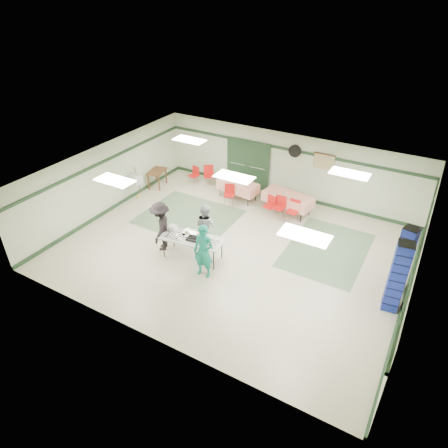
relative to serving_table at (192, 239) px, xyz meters
The scene contains 42 objects.
floor 1.60m from the serving_table, 50.73° to the left, with size 11.00×11.00×0.00m, color beige.
ceiling 2.44m from the serving_table, 50.73° to the left, with size 11.00×11.00×0.00m, color silver.
wall_back 5.71m from the serving_table, 80.86° to the left, with size 11.00×11.00×0.00m, color beige.
wall_front 3.57m from the serving_table, 75.13° to the right, with size 11.00×11.00×0.00m, color beige.
wall_left 4.77m from the serving_table, 166.51° to the left, with size 9.00×9.00×0.00m, color beige.
wall_right 6.53m from the serving_table, ahead, with size 9.00×9.00×0.00m, color beige.
trim_back 5.80m from the serving_table, 80.81° to the left, with size 11.00×0.06×0.10m, color #203B22.
baseboard_back 5.68m from the serving_table, 80.81° to the left, with size 11.00×0.06×0.12m, color #203B22.
trim_left 4.88m from the serving_table, 166.42° to the left, with size 9.00×0.06×0.10m, color #203B22.
baseboard_left 4.75m from the serving_table, 166.42° to the left, with size 9.00×0.06×0.12m, color #203B22.
trim_right 6.60m from the serving_table, ahead, with size 9.00×0.06×0.10m, color #203B22.
baseboard_right 6.50m from the serving_table, ahead, with size 9.00×0.06×0.12m, color #203B22.
green_patch_a 2.74m from the serving_table, 127.23° to the left, with size 3.50×3.00×0.01m, color slate.
green_patch_b 4.58m from the serving_table, 35.12° to the left, with size 2.50×3.50×0.01m, color slate.
double_door_left 5.70m from the serving_table, 103.18° to the left, with size 0.90×0.06×2.10m, color gray.
double_door_right 5.56m from the serving_table, 93.59° to the left, with size 0.90×0.06×2.10m, color gray.
door_frame 5.59m from the serving_table, 98.53° to the left, with size 2.00×0.03×2.15m, color #203B22.
wall_fan 5.83m from the serving_table, 77.77° to the left, with size 0.50×0.50×0.10m, color black.
scroll_banner 6.15m from the serving_table, 66.57° to the left, with size 0.80×0.02×0.60m, color tan.
serving_table is the anchor object (origin of this frame).
sheet_tray_right 0.60m from the serving_table, ahead, with size 0.56×0.43×0.02m, color silver.
sheet_tray_mid 0.23m from the serving_table, 130.42° to the left, with size 0.62×0.47×0.02m, color silver.
sheet_tray_left 0.57m from the serving_table, 163.45° to the right, with size 0.57×0.43×0.02m, color silver.
baking_pan 0.14m from the serving_table, 19.53° to the right, with size 0.48×0.30×0.08m, color black.
foam_box_stack 0.81m from the serving_table, behind, with size 0.22×0.20×0.20m, color white.
volunteer_teal 0.99m from the serving_table, 35.54° to the right, with size 0.64×0.42×1.76m, color #138671.
volunteer_grey 0.77m from the serving_table, 88.41° to the left, with size 0.79×0.61×1.62m, color gray.
volunteer_dark 1.20m from the serving_table, behind, with size 1.13×0.65×1.74m, color black.
dining_table_a 4.61m from the serving_table, 70.61° to the left, with size 2.05×1.17×0.77m.
dining_table_b 4.40m from the serving_table, 98.74° to the left, with size 1.78×0.96×0.77m.
chair_a 4.06m from the serving_table, 69.21° to the left, with size 0.44×0.44×0.89m.
chair_b 3.93m from the serving_table, 74.48° to the left, with size 0.45×0.45×0.81m.
chair_c 4.28m from the serving_table, 62.21° to the left, with size 0.44×0.44×0.89m.
chair_d 3.86m from the serving_table, 101.17° to the left, with size 0.52×0.52×0.85m.
chair_loose_a 5.38m from the serving_table, 116.14° to the left, with size 0.59×0.59×0.92m.
chair_loose_b 5.51m from the serving_table, 122.79° to the left, with size 0.44×0.44×0.81m.
crate_stack_blue_a 6.11m from the serving_table, ahead, with size 0.42×0.42×2.18m, color #1B34A6.
crate_stack_red 6.13m from the serving_table, ahead, with size 0.40×0.40×1.55m, color #A51F10.
crate_stack_blue_b 6.33m from the serving_table, 16.83° to the left, with size 0.40×0.40×2.06m, color #1B34A6.
printer_table 5.57m from the serving_table, 139.72° to the left, with size 0.81×1.06×0.74m.
office_printer 4.80m from the serving_table, 152.32° to the left, with size 0.45×0.40×0.36m, color silver.
broom 4.97m from the serving_table, 150.50° to the left, with size 0.03×0.03×1.36m, color brown.
Camera 1 is at (5.26, -9.77, 7.91)m, focal length 32.00 mm.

